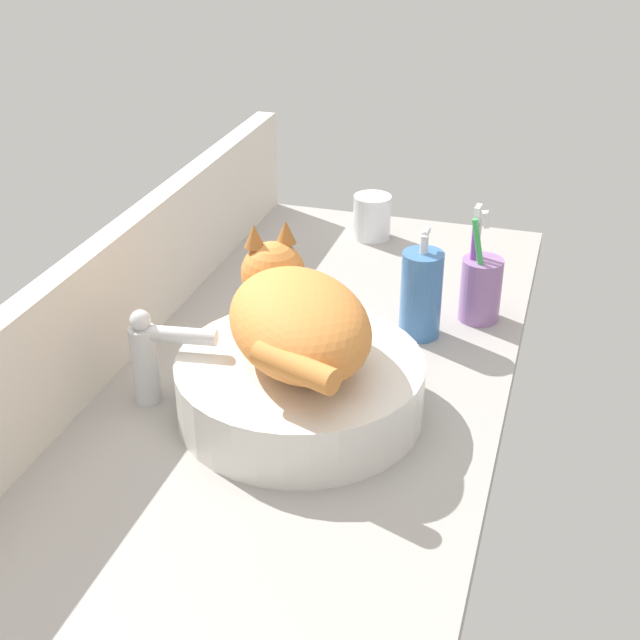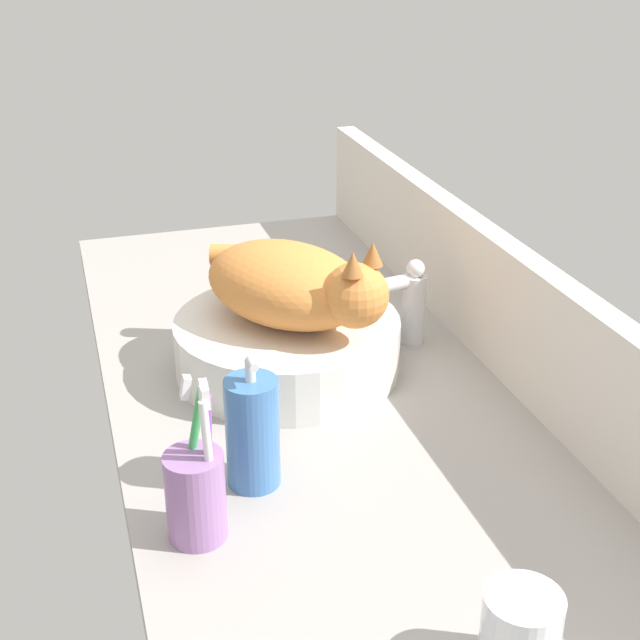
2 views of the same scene
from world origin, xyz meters
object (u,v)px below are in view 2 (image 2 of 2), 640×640
Objects in this scene: sink_basin at (287,345)px; toothbrush_cup at (196,492)px; soap_dispenser at (253,432)px; water_glass at (520,638)px; cat at (294,284)px; faucet at (407,300)px.

toothbrush_cup is at bearing -29.62° from sink_basin.
soap_dispenser is 37.84cm from water_glass.
cat reaches higher than soap_dispenser.
sink_basin is 1.07× the size of cat.
faucet is 1.64× the size of water_glass.
faucet reaches higher than water_glass.
toothbrush_cup reaches higher than soap_dispenser.
sink_basin is 19.96cm from faucet.
faucet is 41.35cm from soap_dispenser.
soap_dispenser is (28.07, -30.37, -0.42)cm from faucet.
faucet is 0.81× the size of soap_dispenser.
sink_basin is at bearing -81.98° from faucet.
faucet is at bearing 166.91° from water_glass.
soap_dispenser reaches higher than faucet.
toothbrush_cup is at bearing -46.95° from faucet.
toothbrush_cup is at bearing -138.17° from water_glass.
cat is at bearing -78.43° from faucet.
sink_basin is at bearing 156.76° from soap_dispenser.
toothbrush_cup reaches higher than faucet.
cat is at bearing -175.93° from water_glass.
faucet is 52.35cm from toothbrush_cup.
sink_basin is 3.89× the size of water_glass.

